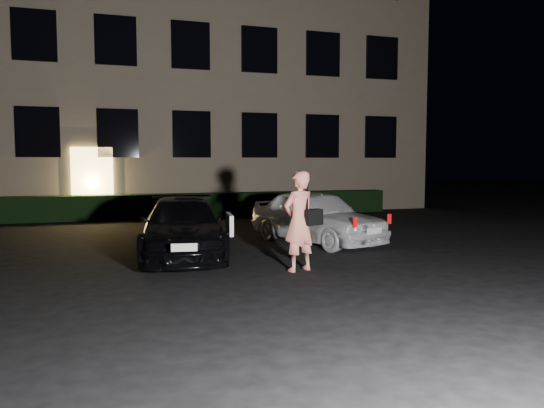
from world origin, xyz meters
name	(u,v)px	position (x,y,z in m)	size (l,w,h in m)	color
ground	(293,277)	(0.00, 0.00, 0.00)	(80.00, 80.00, 0.00)	black
building	(176,69)	(0.00, 14.99, 6.00)	(20.00, 8.11, 12.00)	#776D55
hedge	(194,205)	(0.00, 10.50, 0.42)	(15.00, 0.70, 0.85)	black
sedan	(183,227)	(-1.53, 2.66, 0.61)	(2.26, 4.43, 1.23)	black
hatch	(316,216)	(1.88, 3.48, 0.66)	(2.76, 4.18, 1.32)	white
man	(299,221)	(0.29, 0.45, 0.93)	(0.86, 0.65, 1.85)	#FC8670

